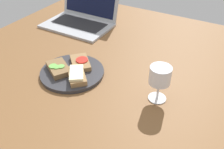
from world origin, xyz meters
TOP-DOWN VIEW (x-y plane):
  - wooden_table at (0.00, 0.00)cm, footprint 140.00×140.00cm
  - plate at (-11.89, -6.84)cm, footprint 25.12×25.12cm
  - sandwich_with_cucumber at (-16.58, -9.31)cm, footprint 13.26×11.83cm
  - sandwich_with_cheese at (-7.44, -9.67)cm, footprint 12.33×12.32cm
  - sandwich_with_tomato at (-11.60, -1.48)cm, footprint 13.08×12.99cm
  - wine_glass at (22.69, -3.92)cm, footprint 7.28×7.28cm
  - laptop at (-36.05, 34.69)cm, footprint 35.43×28.49cm

SIDE VIEW (x-z plane):
  - wooden_table at x=0.00cm, z-range 0.00..3.00cm
  - plate at x=-11.89cm, z-range 3.00..4.39cm
  - sandwich_with_tomato at x=-11.60cm, z-range 4.29..6.64cm
  - sandwich_with_cucumber at x=-16.58cm, z-range 4.26..6.87cm
  - sandwich_with_cheese at x=-7.44cm, z-range 4.29..7.28cm
  - laptop at x=-36.05cm, z-range -3.15..19.34cm
  - wine_glass at x=22.69cm, z-range 5.90..19.02cm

